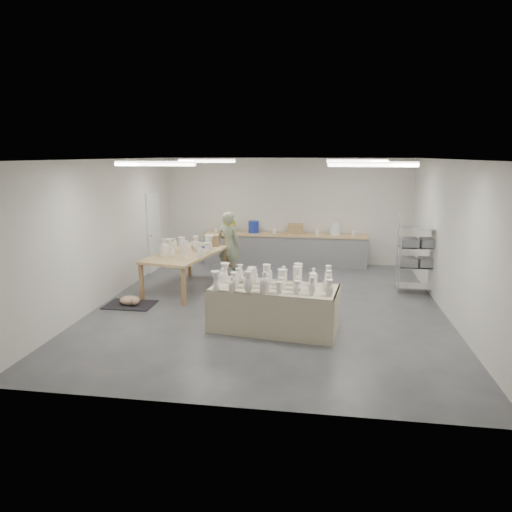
% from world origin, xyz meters
% --- Properties ---
extents(room, '(8.00, 8.02, 3.00)m').
position_xyz_m(room, '(-0.11, 0.08, 2.06)').
color(room, '#424449').
rests_on(room, ground).
extents(back_counter, '(4.60, 0.60, 1.24)m').
position_xyz_m(back_counter, '(-0.01, 3.68, 0.49)').
color(back_counter, tan).
rests_on(back_counter, ground).
extents(wire_shelf, '(0.88, 0.48, 1.80)m').
position_xyz_m(wire_shelf, '(3.20, 1.40, 0.92)').
color(wire_shelf, silver).
rests_on(wire_shelf, ground).
extents(drying_table, '(2.37, 1.36, 1.17)m').
position_xyz_m(drying_table, '(0.23, -1.30, 0.45)').
color(drying_table, olive).
rests_on(drying_table, ground).
extents(work_table, '(1.60, 2.50, 1.25)m').
position_xyz_m(work_table, '(-2.03, 1.00, 0.88)').
color(work_table, tan).
rests_on(work_table, ground).
extents(rug, '(1.00, 0.70, 0.02)m').
position_xyz_m(rug, '(-2.90, -0.43, 0.01)').
color(rug, black).
rests_on(rug, ground).
extents(cat, '(0.44, 0.33, 0.19)m').
position_xyz_m(cat, '(-2.88, -0.44, 0.11)').
color(cat, white).
rests_on(cat, rug).
extents(potter, '(0.71, 0.56, 1.71)m').
position_xyz_m(potter, '(-1.27, 1.98, 0.86)').
color(potter, gray).
rests_on(potter, ground).
extents(red_stool, '(0.41, 0.41, 0.32)m').
position_xyz_m(red_stool, '(-1.27, 2.25, 0.28)').
color(red_stool, red).
rests_on(red_stool, ground).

